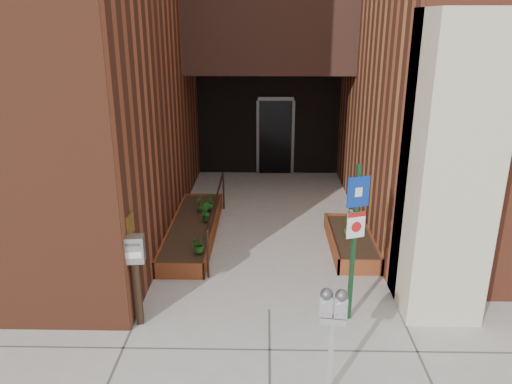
{
  "coord_description": "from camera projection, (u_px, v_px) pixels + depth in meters",
  "views": [
    {
      "loc": [
        -0.07,
        -6.68,
        4.26
      ],
      "look_at": [
        -0.24,
        1.8,
        1.3
      ],
      "focal_mm": 35.0,
      "sensor_mm": 36.0,
      "label": 1
    }
  ],
  "objects": [
    {
      "name": "ground",
      "position": [
        269.0,
        309.0,
        7.71
      ],
      "size": [
        80.0,
        80.0,
        0.0
      ],
      "primitive_type": "plane",
      "color": "#9E9991",
      "rests_on": "ground"
    },
    {
      "name": "shrub_left_c",
      "position": [
        210.0,
        201.0,
        10.85
      ],
      "size": [
        0.26,
        0.26,
        0.39
      ],
      "primitive_type": "imported",
      "rotation": [
        0.0,
        0.0,
        3.39
      ],
      "color": "#1F5317",
      "rests_on": "planter_left"
    },
    {
      "name": "payment_dropbox",
      "position": [
        135.0,
        262.0,
        7.04
      ],
      "size": [
        0.3,
        0.24,
        1.4
      ],
      "color": "black",
      "rests_on": "ground"
    },
    {
      "name": "planter_left",
      "position": [
        193.0,
        231.0,
        10.24
      ],
      "size": [
        0.9,
        3.6,
        0.3
      ],
      "color": "maroon",
      "rests_on": "ground"
    },
    {
      "name": "shrub_left_a",
      "position": [
        199.0,
        244.0,
        8.88
      ],
      "size": [
        0.41,
        0.41,
        0.32
      ],
      "primitive_type": "imported",
      "rotation": [
        0.0,
        0.0,
        0.85
      ],
      "color": "#1E5819",
      "rests_on": "planter_left"
    },
    {
      "name": "shrub_left_d",
      "position": [
        199.0,
        204.0,
        10.74
      ],
      "size": [
        0.24,
        0.24,
        0.36
      ],
      "primitive_type": "imported",
      "rotation": [
        0.0,
        0.0,
        5.04
      ],
      "color": "#1F5819",
      "rests_on": "planter_left"
    },
    {
      "name": "planter_right",
      "position": [
        351.0,
        242.0,
        9.71
      ],
      "size": [
        0.8,
        2.2,
        0.3
      ],
      "color": "maroon",
      "rests_on": "ground"
    },
    {
      "name": "shrub_right_a",
      "position": [
        348.0,
        228.0,
        9.56
      ],
      "size": [
        0.22,
        0.22,
        0.31
      ],
      "primitive_type": "imported",
      "rotation": [
        0.0,
        0.0,
        1.28
      ],
      "color": "#23601B",
      "rests_on": "planter_right"
    },
    {
      "name": "shrub_right_c",
      "position": [
        355.0,
        221.0,
        9.81
      ],
      "size": [
        0.35,
        0.35,
        0.37
      ],
      "primitive_type": "imported",
      "rotation": [
        0.0,
        0.0,
        4.76
      ],
      "color": "#215418",
      "rests_on": "planter_right"
    },
    {
      "name": "handrail",
      "position": [
        216.0,
        204.0,
        9.99
      ],
      "size": [
        0.04,
        3.34,
        0.9
      ],
      "color": "black",
      "rests_on": "ground"
    },
    {
      "name": "sign_post",
      "position": [
        355.0,
        228.0,
        6.99
      ],
      "size": [
        0.32,
        0.13,
        2.4
      ],
      "color": "#14371C",
      "rests_on": "ground"
    },
    {
      "name": "shrub_left_b",
      "position": [
        205.0,
        212.0,
        10.27
      ],
      "size": [
        0.27,
        0.27,
        0.36
      ],
      "primitive_type": "imported",
      "rotation": [
        0.0,
        0.0,
        2.07
      ],
      "color": "#1A5E1C",
      "rests_on": "planter_left"
    },
    {
      "name": "parking_meter",
      "position": [
        333.0,
        314.0,
        5.65
      ],
      "size": [
        0.32,
        0.17,
        1.41
      ],
      "color": "#B5B5B7",
      "rests_on": "ground"
    },
    {
      "name": "shrub_right_b",
      "position": [
        349.0,
        212.0,
        10.29
      ],
      "size": [
        0.25,
        0.25,
        0.34
      ],
      "primitive_type": "imported",
      "rotation": [
        0.0,
        0.0,
        2.47
      ],
      "color": "#185017",
      "rests_on": "planter_right"
    }
  ]
}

